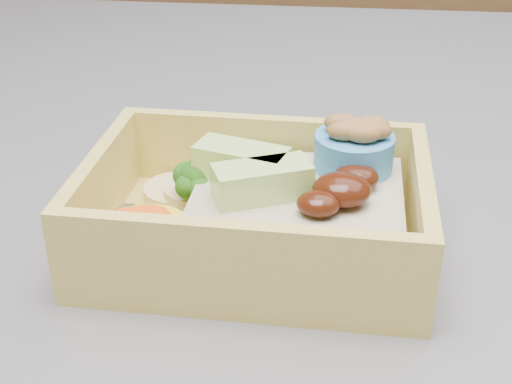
# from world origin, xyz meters

# --- Properties ---
(bento_box) EXTENTS (0.19, 0.14, 0.07)m
(bento_box) POSITION_xyz_m (0.03, -0.21, 0.94)
(bento_box) COLOR #D5BC58
(bento_box) RESTS_ON island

